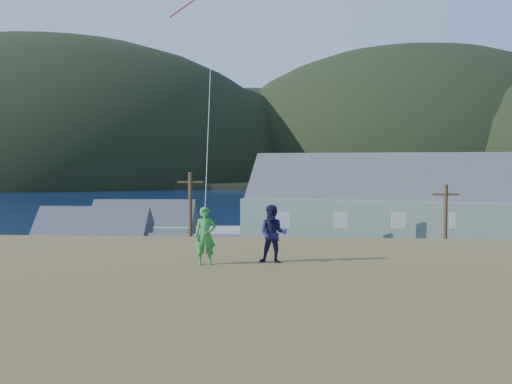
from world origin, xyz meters
TOP-DOWN VIEW (x-y plane):
  - ground at (0.00, 0.00)m, footprint 900.00×900.00m
  - grass_strip at (0.00, -2.00)m, footprint 110.00×8.00m
  - waterfront_lot at (0.00, 17.00)m, footprint 72.00×36.00m
  - wharf at (-6.00, 40.00)m, footprint 26.00×14.00m
  - far_shore at (0.00, 330.00)m, footprint 900.00×320.00m
  - far_hills at (35.59, 279.38)m, footprint 760.00×265.00m
  - lodge at (17.88, 21.71)m, footprint 38.74×19.14m
  - shed_palegreen_near at (-13.85, 15.35)m, footprint 9.99×6.35m
  - shed_white at (-3.65, 7.95)m, footprint 7.12×4.87m
  - shed_palegreen_far at (-11.87, 25.16)m, footprint 11.01×6.54m
  - utility_poles at (-3.32, 1.50)m, footprint 32.30×0.24m
  - parked_cars at (-9.16, 20.64)m, footprint 22.30×12.98m
  - kite_flyer_green at (1.35, -18.21)m, footprint 0.62×0.47m
  - kite_flyer_navy at (3.15, -17.81)m, footprint 0.82×0.67m

SIDE VIEW (x-z plane):
  - ground at x=0.00m, z-range 0.00..0.00m
  - grass_strip at x=0.00m, z-range 0.00..0.10m
  - waterfront_lot at x=0.00m, z-range 0.00..0.12m
  - wharf at x=-6.00m, z-range 0.00..0.90m
  - parked_cars at x=-9.16m, z-range 0.06..1.57m
  - far_shore at x=0.00m, z-range 0.00..2.00m
  - far_hills at x=35.59m, z-range -69.50..73.50m
  - shed_white at x=-3.65m, z-range -0.62..4.88m
  - shed_palegreen_near at x=-13.85m, z-range -0.90..6.34m
  - shed_palegreen_far at x=-11.87m, z-range -0.86..6.42m
  - utility_poles at x=-3.32m, z-range -0.01..9.20m
  - lodge at x=17.88m, z-range -1.53..11.61m
  - kite_flyer_green at x=1.35m, z-range 7.20..8.75m
  - kite_flyer_navy at x=3.15m, z-range 7.20..8.78m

